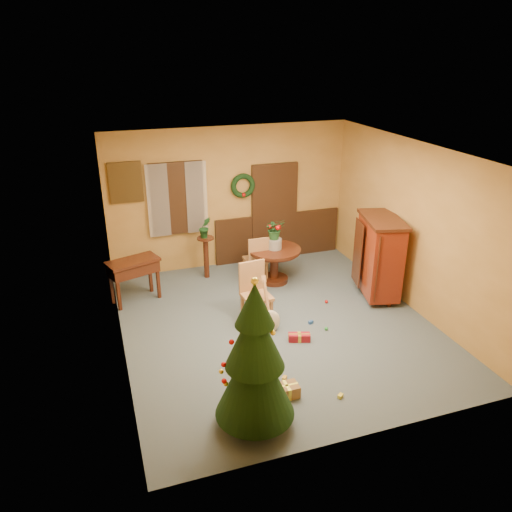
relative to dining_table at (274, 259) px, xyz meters
name	(u,v)px	position (x,y,z in m)	size (l,w,h in m)	color
room_envelope	(241,213)	(-0.33, 1.13, 0.62)	(5.50, 5.50, 5.50)	#3C4E58
dining_table	(274,259)	(0.00, 0.00, 0.00)	(1.03, 1.03, 0.71)	black
urn	(275,244)	(0.00, 0.00, 0.31)	(0.28, 0.28, 0.20)	slate
centerpiece_plant	(275,229)	(0.00, 0.00, 0.62)	(0.37, 0.32, 0.41)	#1E4C23
chair_near	(255,290)	(-0.84, -1.30, 0.07)	(0.49, 0.49, 1.05)	brown
chair_far	(257,258)	(-0.33, 0.09, 0.02)	(0.42, 0.42, 0.96)	brown
guitar	(269,308)	(-0.73, -1.73, -0.05)	(0.37, 0.18, 0.88)	beige
plant_stand	(206,253)	(-1.22, 0.63, 0.04)	(0.33, 0.33, 0.86)	black
stand_plant	(205,227)	(-1.22, 0.63, 0.58)	(0.23, 0.19, 0.42)	#19471E
christmas_tree	(255,359)	(-1.64, -3.71, 0.46)	(0.98, 0.98, 2.02)	#382111
writing_desk	(134,270)	(-2.68, 0.06, 0.11)	(1.01, 0.72, 0.81)	black
sideboard	(379,255)	(1.61, -1.15, 0.32)	(0.90, 1.30, 1.52)	#521309
gift_a	(287,390)	(-1.07, -3.34, -0.41)	(0.32, 0.24, 0.17)	brown
gift_b	(263,364)	(-1.18, -2.69, -0.39)	(0.23, 0.23, 0.22)	maroon
gift_c	(251,353)	(-1.24, -2.33, -0.42)	(0.33, 0.28, 0.16)	brown
gift_d	(299,337)	(-0.37, -2.15, -0.43)	(0.37, 0.24, 0.12)	maroon
toy_a	(311,322)	(0.02, -1.73, -0.47)	(0.08, 0.05, 0.05)	#234C98
toy_b	(326,329)	(0.17, -2.00, -0.46)	(0.06, 0.06, 0.06)	green
toy_c	(284,378)	(-0.97, -3.01, -0.47)	(0.08, 0.05, 0.05)	gold
toy_d	(326,302)	(0.59, -1.15, -0.46)	(0.06, 0.06, 0.06)	red
toy_e	(340,396)	(-0.40, -3.61, -0.47)	(0.08, 0.05, 0.05)	yellow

